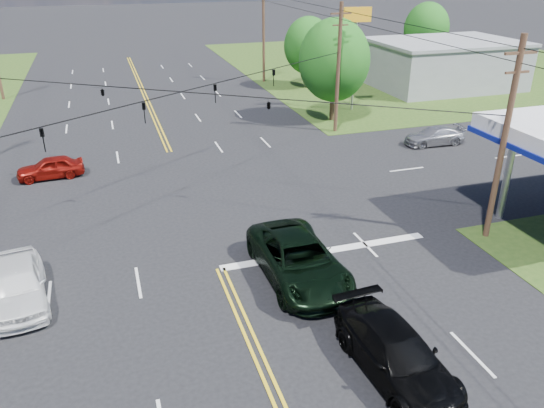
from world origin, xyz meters
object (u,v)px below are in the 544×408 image
object	(u,v)px
tree_right_a	(334,60)
pole_right_far	(264,32)
pole_se	(504,139)
pickup_white	(18,284)
suv_black	(396,354)
retail_ne	(444,65)
pole_ne	(338,67)
tree_right_b	(308,46)
pickup_dkgreen	(299,259)
tree_far_r	(426,29)

from	to	relation	value
tree_right_a	pole_right_far	bearing A→B (deg)	93.58
pole_se	pickup_white	world-z (taller)	pole_se
suv_black	pickup_white	size ratio (longest dim) A/B	1.12
pole_se	retail_ne	bearing A→B (deg)	59.62
pole_se	pickup_white	distance (m)	21.39
pole_ne	tree_right_b	distance (m)	15.42
pole_ne	pickup_dkgreen	size ratio (longest dim) A/B	1.47
tree_far_r	suv_black	xyz separation A→B (m)	(-30.00, -45.97, -3.75)
pole_se	tree_right_b	size ratio (longest dim) A/B	1.34
pole_se	pole_right_far	bearing A→B (deg)	90.00
pole_ne	tree_right_b	world-z (taller)	pole_ne
pole_se	pickup_dkgreen	bearing A→B (deg)	-176.03
pole_se	pole_right_far	distance (m)	37.00
pole_se	pole_ne	world-z (taller)	same
pole_se	pole_ne	xyz separation A→B (m)	(0.00, 18.00, 0.00)
pole_se	suv_black	bearing A→B (deg)	-142.24
pickup_dkgreen	pickup_white	distance (m)	11.10
tree_right_b	tree_far_r	distance (m)	18.50
pickup_dkgreen	pickup_white	size ratio (longest dim) A/B	1.32
tree_far_r	pickup_dkgreen	size ratio (longest dim) A/B	1.18
tree_right_b	suv_black	size ratio (longest dim) A/B	1.29
retail_ne	pole_ne	size ratio (longest dim) A/B	1.47
tree_right_b	pickup_dkgreen	size ratio (longest dim) A/B	1.10
pole_ne	pole_right_far	bearing A→B (deg)	90.00
tree_right_a	retail_ne	bearing A→B (deg)	26.57
pole_right_far	tree_right_b	distance (m)	5.40
pickup_dkgreen	tree_far_r	bearing A→B (deg)	51.09
pole_se	pole_ne	bearing A→B (deg)	90.00
suv_black	pole_se	bearing A→B (deg)	34.16
retail_ne	pole_right_far	world-z (taller)	pole_right_far
tree_right_a	pickup_dkgreen	size ratio (longest dim) A/B	1.27
pole_right_far	tree_right_b	xyz separation A→B (m)	(3.50, -4.00, -0.95)
retail_ne	pickup_dkgreen	world-z (taller)	retail_ne
pickup_dkgreen	pickup_white	bearing A→B (deg)	170.31
pole_right_far	pole_ne	bearing A→B (deg)	-90.00
pole_right_far	pickup_white	world-z (taller)	pole_right_far
retail_ne	tree_far_r	distance (m)	11.02
retail_ne	pickup_dkgreen	size ratio (longest dim) A/B	2.17
pickup_dkgreen	suv_black	xyz separation A→B (m)	(1.00, -6.27, -0.10)
pole_right_far	retail_ne	bearing A→B (deg)	-25.20
pole_se	tree_far_r	xyz separation A→B (m)	(21.00, 39.00, -0.37)
pole_right_far	pickup_dkgreen	size ratio (longest dim) A/B	1.55
pole_se	tree_right_b	distance (m)	33.19
retail_ne	pickup_dkgreen	xyz separation A→B (m)	(-27.00, -29.69, -1.30)
pole_right_far	pickup_dkgreen	bearing A→B (deg)	-104.86
pickup_white	pickup_dkgreen	bearing A→B (deg)	-16.13
pole_ne	tree_right_b	xyz separation A→B (m)	(3.50, 15.00, -0.70)
tree_right_a	pickup_white	size ratio (longest dim) A/B	1.67
pole_ne	pole_se	bearing A→B (deg)	-90.00
pole_se	pole_right_far	xyz separation A→B (m)	(0.00, 37.00, 0.25)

